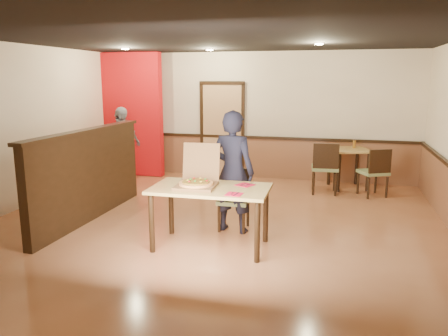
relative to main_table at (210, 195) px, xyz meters
The scene contains 24 objects.
floor 1.13m from the main_table, 103.63° to the left, with size 7.00×7.00×0.00m, color #BA7348.
ceiling 2.26m from the main_table, 103.63° to the left, with size 7.00×7.00×0.00m, color black.
wall_back 4.41m from the main_table, 92.71° to the left, with size 7.00×7.00×0.00m, color beige.
wall_left 3.86m from the main_table, 167.10° to the left, with size 7.00×7.00×0.00m, color beige.
wainscot_back 4.33m from the main_table, 92.73° to the left, with size 7.00×0.04×0.90m, color brown.
chair_rail_back 4.31m from the main_table, 92.74° to the left, with size 7.00×0.06×0.06m, color black.
back_door 4.44m from the main_table, 103.14° to the left, with size 0.90×0.06×2.10m, color tan.
booth_partition 2.30m from the main_table, 163.61° to the left, with size 0.20×3.10×1.44m.
red_accent_panel 4.99m from the main_table, 128.90° to the left, with size 1.60×0.20×2.78m, color #BB0D11.
spot_a 4.19m from the main_table, 133.41° to the left, with size 0.14×0.14×0.02m, color beige.
spot_b 4.06m from the main_table, 106.72° to the left, with size 0.14×0.14×0.02m, color beige.
spot_c 3.35m from the main_table, 63.05° to the left, with size 0.14×0.14×0.02m, color beige.
main_table is the anchor object (origin of this frame).
diner_chair 0.87m from the main_table, 81.05° to the left, with size 0.45×0.45×0.89m.
side_chair_left 3.49m from the main_table, 67.09° to the left, with size 0.54×0.54×1.02m.
side_chair_right 3.96m from the main_table, 54.70° to the left, with size 0.63×0.63×0.94m.
side_table 4.24m from the main_table, 64.85° to the left, with size 0.97×0.97×0.81m.
diner 0.72m from the main_table, 78.86° to the left, with size 0.65×0.43×1.78m, color black.
passerby 4.11m from the main_table, 133.87° to the left, with size 0.96×0.40×1.64m, color #96979F.
pizza_box 0.26m from the main_table, behind, with size 0.55×0.63×0.54m.
pizza 0.25m from the main_table, 163.16° to the right, with size 0.45×0.45×0.03m, color #F1A757.
napkin_near 0.49m from the main_table, 35.09° to the right, with size 0.21×0.21×0.01m.
napkin_far 0.49m from the main_table, 28.98° to the left, with size 0.28×0.28×0.01m.
condiment 4.41m from the main_table, 64.47° to the left, with size 0.06×0.06×0.15m, color #935D1A.
Camera 1 is at (1.81, -6.15, 2.21)m, focal length 35.00 mm.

